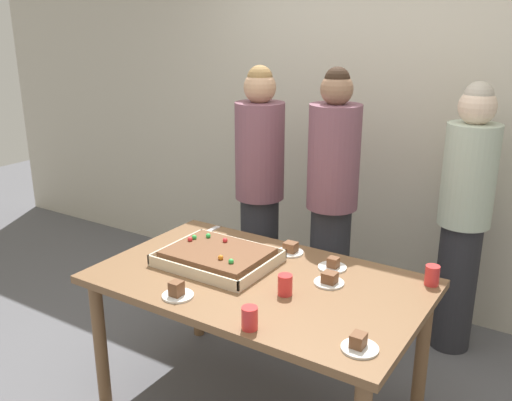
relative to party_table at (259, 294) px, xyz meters
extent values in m
cube|color=beige|center=(0.00, 1.60, 0.81)|extent=(8.00, 0.12, 3.00)
cube|color=brown|center=(0.00, 0.00, 0.07)|extent=(1.64, 0.99, 0.04)
cylinder|color=brown|center=(-0.74, -0.42, -0.32)|extent=(0.07, 0.07, 0.74)
cylinder|color=brown|center=(-0.74, 0.42, -0.32)|extent=(0.07, 0.07, 0.74)
cylinder|color=brown|center=(0.74, 0.42, -0.32)|extent=(0.07, 0.07, 0.74)
cube|color=beige|center=(-0.28, 0.03, 0.10)|extent=(0.58, 0.46, 0.01)
cube|color=beige|center=(-0.28, -0.19, 0.13)|extent=(0.58, 0.01, 0.05)
cube|color=beige|center=(-0.28, 0.26, 0.13)|extent=(0.58, 0.01, 0.05)
cube|color=beige|center=(-0.57, 0.03, 0.13)|extent=(0.01, 0.46, 0.05)
cube|color=beige|center=(0.01, 0.03, 0.13)|extent=(0.01, 0.46, 0.05)
cube|color=brown|center=(-0.28, 0.03, 0.13)|extent=(0.51, 0.39, 0.06)
sphere|color=green|center=(-0.48, 0.09, 0.18)|extent=(0.03, 0.03, 0.03)
sphere|color=green|center=(-0.43, 0.15, 0.18)|extent=(0.03, 0.03, 0.03)
sphere|color=green|center=(-0.12, -0.07, 0.18)|extent=(0.03, 0.03, 0.03)
sphere|color=red|center=(-0.31, 0.15, 0.18)|extent=(0.03, 0.03, 0.03)
sphere|color=orange|center=(-0.19, -0.06, 0.18)|extent=(0.03, 0.03, 0.03)
sphere|color=red|center=(-0.48, 0.05, 0.18)|extent=(0.03, 0.03, 0.03)
cylinder|color=white|center=(-0.21, -0.37, 0.10)|extent=(0.15, 0.15, 0.01)
cube|color=brown|center=(-0.21, -0.38, 0.14)|extent=(0.05, 0.06, 0.07)
cylinder|color=white|center=(0.33, 0.13, 0.10)|extent=(0.15, 0.15, 0.01)
cube|color=brown|center=(0.33, 0.13, 0.13)|extent=(0.07, 0.06, 0.05)
cylinder|color=white|center=(-0.02, 0.36, 0.10)|extent=(0.15, 0.15, 0.01)
cube|color=brown|center=(-0.02, 0.36, 0.13)|extent=(0.07, 0.06, 0.05)
cylinder|color=white|center=(0.26, 0.31, 0.10)|extent=(0.15, 0.15, 0.01)
cube|color=brown|center=(0.27, 0.30, 0.13)|extent=(0.05, 0.05, 0.05)
cylinder|color=white|center=(0.68, -0.32, 0.10)|extent=(0.15, 0.15, 0.01)
cube|color=brown|center=(0.67, -0.32, 0.13)|extent=(0.05, 0.06, 0.06)
cylinder|color=red|center=(0.20, -0.08, 0.14)|extent=(0.07, 0.07, 0.10)
cylinder|color=red|center=(0.23, -0.43, 0.14)|extent=(0.07, 0.07, 0.10)
cylinder|color=red|center=(0.75, 0.39, 0.14)|extent=(0.07, 0.07, 0.10)
cube|color=silver|center=(-0.60, 0.37, 0.09)|extent=(0.03, 0.20, 0.01)
cylinder|color=#28282D|center=(-0.54, 0.87, -0.25)|extent=(0.26, 0.26, 0.88)
cylinder|color=#7A4C5B|center=(-0.54, 0.87, 0.51)|extent=(0.33, 0.33, 0.64)
sphere|color=tan|center=(-0.54, 0.87, 0.93)|extent=(0.21, 0.21, 0.21)
sphere|color=olive|center=(-0.54, 0.87, 0.98)|extent=(0.16, 0.16, 0.16)
cylinder|color=#28282D|center=(0.71, 1.19, -0.27)|extent=(0.25, 0.25, 0.84)
cylinder|color=#B7C6B2|center=(0.71, 1.19, 0.46)|extent=(0.31, 0.31, 0.61)
sphere|color=beige|center=(0.71, 1.19, 0.86)|extent=(0.22, 0.22, 0.22)
sphere|color=#B2A899|center=(0.71, 1.19, 0.92)|extent=(0.17, 0.17, 0.17)
cylinder|color=#28282D|center=(0.00, 0.84, -0.23)|extent=(0.25, 0.25, 0.92)
cylinder|color=#7A4C5B|center=(0.00, 0.84, 0.55)|extent=(0.31, 0.31, 0.63)
sphere|color=#8C664C|center=(0.00, 0.84, 0.95)|extent=(0.19, 0.19, 0.19)
sphere|color=black|center=(0.00, 0.84, 1.00)|extent=(0.15, 0.15, 0.15)
camera|label=1|loc=(1.35, -2.13, 1.32)|focal=38.70mm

